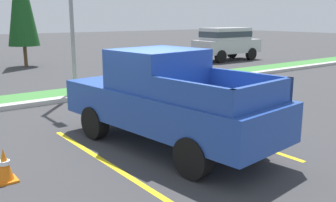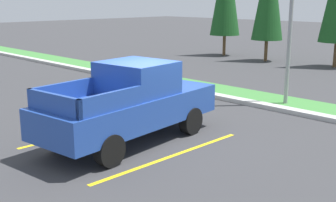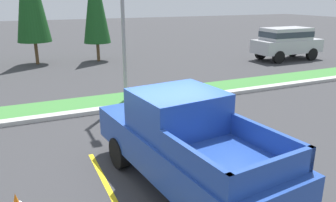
{
  "view_description": "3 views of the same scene",
  "coord_description": "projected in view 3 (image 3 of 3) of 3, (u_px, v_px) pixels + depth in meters",
  "views": [
    {
      "loc": [
        -4.76,
        -6.98,
        2.77
      ],
      "look_at": [
        0.7,
        0.2,
        0.76
      ],
      "focal_mm": 40.42,
      "sensor_mm": 36.0,
      "label": 1
    },
    {
      "loc": [
        8.45,
        -7.62,
        3.68
      ],
      "look_at": [
        -0.01,
        0.77,
        0.86
      ],
      "focal_mm": 46.14,
      "sensor_mm": 36.0,
      "label": 2
    },
    {
      "loc": [
        -2.96,
        -6.37,
        3.97
      ],
      "look_at": [
        0.52,
        1.28,
        1.35
      ],
      "focal_mm": 35.56,
      "sensor_mm": 36.0,
      "label": 3
    }
  ],
  "objects": [
    {
      "name": "curb_strip",
      "position": [
        113.0,
        108.0,
        12.21
      ],
      "size": [
        56.0,
        0.4,
        0.15
      ],
      "primitive_type": "cube",
      "color": "#B2B2AD",
      "rests_on": "ground"
    },
    {
      "name": "suv_distant",
      "position": [
        287.0,
        41.0,
        21.78
      ],
      "size": [
        4.61,
        1.97,
        2.1
      ],
      "color": "black",
      "rests_on": "ground"
    },
    {
      "name": "pickup_truck_main",
      "position": [
        184.0,
        142.0,
        7.05
      ],
      "size": [
        2.47,
        5.4,
        2.1
      ],
      "color": "black",
      "rests_on": "ground"
    },
    {
      "name": "parking_line_far",
      "position": [
        242.0,
        171.0,
        7.93
      ],
      "size": [
        0.12,
        4.8,
        0.01
      ],
      "primitive_type": "cube",
      "color": "yellow",
      "rests_on": "ground"
    },
    {
      "name": "ground_plane",
      "position": [
        171.0,
        172.0,
        7.89
      ],
      "size": [
        120.0,
        120.0,
        0.0
      ],
      "primitive_type": "plane",
      "color": "#38383A"
    },
    {
      "name": "grass_median",
      "position": [
        106.0,
        101.0,
        13.18
      ],
      "size": [
        56.0,
        1.8,
        0.06
      ],
      "primitive_type": "cube",
      "color": "#42843D",
      "rests_on": "ground"
    }
  ]
}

